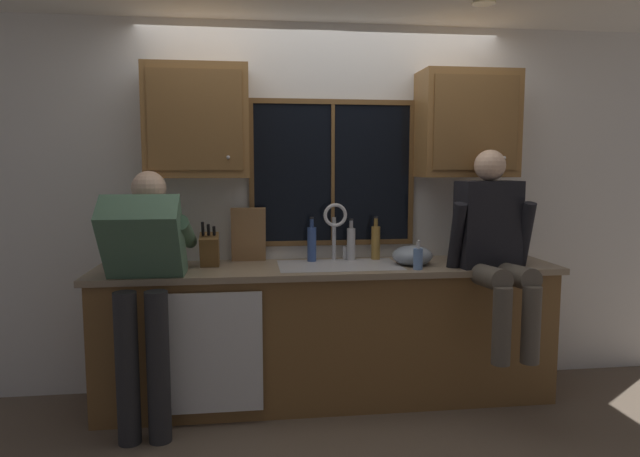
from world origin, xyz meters
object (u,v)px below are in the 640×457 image
person_sitting_on_counter (494,241)px  cutting_board (248,235)px  person_standing (145,273)px  bottle_green_glass (312,243)px  bottle_tall_clear (376,242)px  knife_block (209,250)px  soap_dispenser (418,258)px  bottle_amber_small (351,243)px  mixing_bowl (412,256)px

person_sitting_on_counter → cutting_board: 1.62m
person_standing → bottle_green_glass: person_standing is taller
bottle_tall_clear → person_standing: bearing=-161.4°
knife_block → cutting_board: size_ratio=0.84×
soap_dispenser → bottle_amber_small: 0.54m
knife_block → bottle_green_glass: size_ratio=1.05×
cutting_board → bottle_tall_clear: bearing=-1.0°
bottle_green_glass → bottle_amber_small: (0.28, 0.03, -0.01)m
mixing_bowl → bottle_amber_small: 0.44m
knife_block → person_sitting_on_counter: bearing=-10.1°
mixing_bowl → bottle_amber_small: size_ratio=0.92×
person_standing → cutting_board: (0.60, 0.52, 0.15)m
person_sitting_on_counter → soap_dispenser: person_sitting_on_counter is taller
cutting_board → bottle_amber_small: 0.71m
knife_block → soap_dispenser: (1.32, -0.26, -0.04)m
mixing_bowl → soap_dispenser: (-0.02, -0.18, 0.01)m
cutting_board → mixing_bowl: bearing=-12.7°
mixing_bowl → bottle_green_glass: bottle_green_glass is taller
person_sitting_on_counter → bottle_green_glass: bearing=158.6°
mixing_bowl → bottle_green_glass: (-0.65, 0.20, 0.07)m
soap_dispenser → bottle_tall_clear: (-0.18, 0.41, 0.05)m
soap_dispenser → bottle_amber_small: (-0.36, 0.40, 0.05)m
mixing_bowl → person_sitting_on_counter: bearing=-27.1°
person_sitting_on_counter → soap_dispenser: bearing=173.2°
knife_block → soap_dispenser: knife_block is taller
bottle_green_glass → soap_dispenser: bearing=-30.7°
cutting_board → bottle_green_glass: bearing=-5.9°
person_standing → bottle_green_glass: 1.14m
soap_dispenser → bottle_tall_clear: bottle_tall_clear is taller
knife_block → bottle_amber_small: knife_block is taller
bottle_tall_clear → bottle_amber_small: bearing=-179.0°
cutting_board → mixing_bowl: size_ratio=1.43×
person_standing → cutting_board: bearing=40.6°
person_sitting_on_counter → cutting_board: size_ratio=3.30×
person_standing → bottle_amber_small: 1.41m
bottle_amber_small → soap_dispenser: bearing=-48.5°
mixing_bowl → soap_dispenser: soap_dispenser is taller
soap_dispenser → bottle_green_glass: bearing=149.3°
person_standing → knife_block: bearing=45.5°
soap_dispenser → knife_block: bearing=168.8°
cutting_board → bottle_green_glass: (0.43, -0.04, -0.06)m
cutting_board → bottle_tall_clear: (0.89, -0.02, -0.06)m
person_standing → bottle_green_glass: (1.03, 0.47, 0.09)m
cutting_board → bottle_green_glass: 0.44m
knife_block → soap_dispenser: size_ratio=1.70×
person_sitting_on_counter → mixing_bowl: 0.53m
knife_block → bottle_green_glass: (0.68, 0.12, 0.02)m
person_standing → soap_dispenser: person_standing is taller
bottle_tall_clear → bottle_amber_small: (-0.18, -0.00, -0.01)m
person_standing → bottle_green_glass: size_ratio=5.03×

